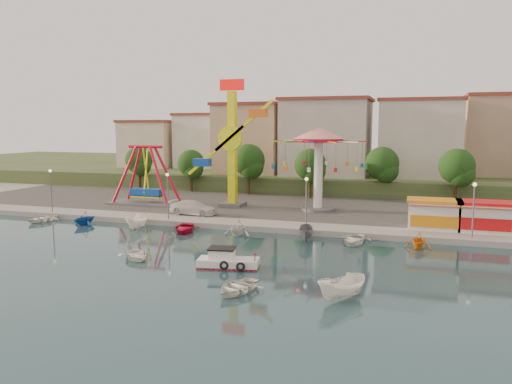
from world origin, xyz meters
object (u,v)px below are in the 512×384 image
at_px(skiff, 342,288).
at_px(kamikaze_tower, 235,147).
at_px(cabin_motorboat, 227,262).
at_px(wave_swinger, 319,150).
at_px(van, 193,208).
at_px(pirate_ship_ride, 146,176).
at_px(rowboat_a, 136,255).

bearing_deg(skiff, kamikaze_tower, 157.74).
bearing_deg(kamikaze_tower, cabin_motorboat, -71.18).
relative_size(wave_swinger, van, 2.00).
bearing_deg(skiff, van, 168.96).
bearing_deg(wave_swinger, cabin_motorboat, -95.38).
relative_size(wave_swinger, cabin_motorboat, 2.30).
xyz_separation_m(kamikaze_tower, cabin_motorboat, (8.53, -25.02, -7.97)).
xyz_separation_m(pirate_ship_ride, van, (9.61, -5.71, -2.95)).
bearing_deg(pirate_ship_ride, wave_swinger, 4.42).
distance_m(kamikaze_tower, skiff, 35.66).
height_order(kamikaze_tower, rowboat_a, kamikaze_tower).
relative_size(kamikaze_tower, cabin_motorboat, 3.28).
relative_size(cabin_motorboat, van, 0.87).
distance_m(cabin_motorboat, rowboat_a, 8.22).
relative_size(pirate_ship_ride, skiff, 2.51).
bearing_deg(cabin_motorboat, wave_swinger, 74.32).
height_order(kamikaze_tower, wave_swinger, kamikaze_tower).
distance_m(cabin_motorboat, skiff, 10.78).
xyz_separation_m(rowboat_a, skiff, (17.94, -4.68, 0.40)).
bearing_deg(cabin_motorboat, rowboat_a, 169.50).
height_order(cabin_motorboat, skiff, same).
bearing_deg(van, wave_swinger, -58.85).
xyz_separation_m(rowboat_a, van, (-3.02, 17.95, 1.07)).
distance_m(skiff, van, 30.85).
bearing_deg(wave_swinger, kamikaze_tower, -177.58).
bearing_deg(skiff, wave_swinger, 139.80).
bearing_deg(rowboat_a, pirate_ship_ride, 73.13).
distance_m(pirate_ship_ride, skiff, 41.84).
bearing_deg(skiff, pirate_ship_ride, 173.31).
xyz_separation_m(wave_swinger, cabin_motorboat, (-2.40, -25.49, -7.75)).
bearing_deg(van, kamikaze_tower, -18.73).
bearing_deg(van, cabin_motorboat, -145.67).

